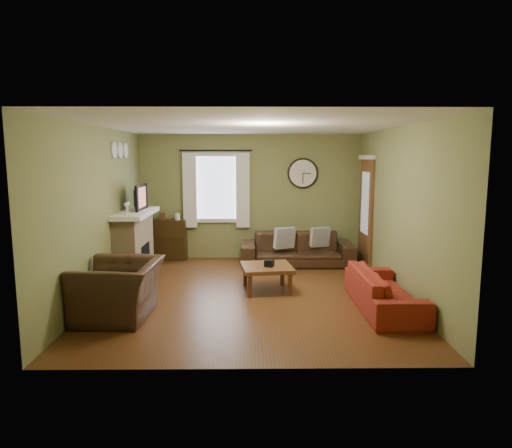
{
  "coord_description": "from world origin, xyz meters",
  "views": [
    {
      "loc": [
        0.01,
        -6.97,
        2.13
      ],
      "look_at": [
        0.1,
        0.4,
        1.05
      ],
      "focal_mm": 32.0,
      "sensor_mm": 36.0,
      "label": 1
    }
  ],
  "objects_px": {
    "sofa_brown": "(297,249)",
    "bookshelf": "(170,240)",
    "sofa_red": "(384,290)",
    "coffee_table": "(267,278)",
    "armchair": "(119,290)"
  },
  "relations": [
    {
      "from": "sofa_red",
      "to": "armchair",
      "type": "bearing_deg",
      "value": 94.55
    },
    {
      "from": "sofa_brown",
      "to": "armchair",
      "type": "relative_size",
      "value": 1.89
    },
    {
      "from": "sofa_red",
      "to": "armchair",
      "type": "height_order",
      "value": "armchair"
    },
    {
      "from": "armchair",
      "to": "sofa_brown",
      "type": "bearing_deg",
      "value": 140.38
    },
    {
      "from": "bookshelf",
      "to": "armchair",
      "type": "distance_m",
      "value": 3.49
    },
    {
      "from": "sofa_brown",
      "to": "sofa_red",
      "type": "relative_size",
      "value": 1.17
    },
    {
      "from": "bookshelf",
      "to": "sofa_red",
      "type": "distance_m",
      "value": 4.81
    },
    {
      "from": "sofa_brown",
      "to": "bookshelf",
      "type": "bearing_deg",
      "value": 169.15
    },
    {
      "from": "sofa_brown",
      "to": "armchair",
      "type": "xyz_separation_m",
      "value": [
        -2.69,
        -2.99,
        0.06
      ]
    },
    {
      "from": "sofa_red",
      "to": "coffee_table",
      "type": "distance_m",
      "value": 1.86
    },
    {
      "from": "bookshelf",
      "to": "coffee_table",
      "type": "relative_size",
      "value": 1.07
    },
    {
      "from": "bookshelf",
      "to": "sofa_red",
      "type": "xyz_separation_m",
      "value": [
        3.58,
        -3.2,
        -0.15
      ]
    },
    {
      "from": "sofa_brown",
      "to": "coffee_table",
      "type": "height_order",
      "value": "sofa_brown"
    },
    {
      "from": "bookshelf",
      "to": "sofa_brown",
      "type": "bearing_deg",
      "value": -10.85
    },
    {
      "from": "bookshelf",
      "to": "coffee_table",
      "type": "distance_m",
      "value": 3.02
    }
  ]
}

